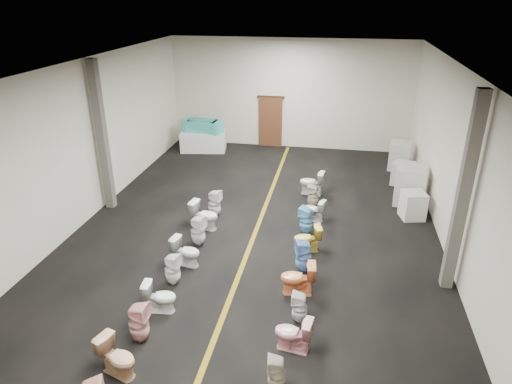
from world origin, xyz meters
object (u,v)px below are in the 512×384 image
toilet_left_2 (118,357)px  toilet_right_7 (307,239)px  toilet_left_3 (139,323)px  toilet_right_9 (314,210)px  toilet_right_10 (313,196)px  toilet_right_8 (306,220)px  display_table (203,141)px  toilet_right_3 (293,334)px  toilet_left_7 (198,231)px  toilet_right_4 (300,308)px  toilet_right_6 (304,256)px  toilet_right_2 (277,373)px  appliance_crate_d (399,156)px  toilet_left_4 (160,297)px  appliance_crate_c (403,174)px  toilet_left_6 (186,252)px  toilet_right_11 (312,183)px  toilet_right_5 (298,278)px  toilet_left_8 (204,215)px  appliance_crate_a (413,205)px  bathtub (203,126)px  toilet_left_5 (172,269)px  toilet_left_9 (214,203)px  appliance_crate_b (409,185)px

toilet_left_2 → toilet_right_7: bearing=-12.9°
toilet_left_3 → toilet_right_9: toilet_left_3 is taller
toilet_right_10 → toilet_right_8: bearing=9.2°
display_table → toilet_left_3: bearing=-79.6°
toilet_right_8 → toilet_right_3: bearing=24.0°
display_table → toilet_right_3: (4.98, -10.96, -0.05)m
display_table → toilet_right_8: display_table is taller
toilet_left_7 → toilet_right_4: 3.91m
toilet_right_6 → toilet_right_2: bearing=-20.7°
display_table → toilet_right_2: bearing=-68.0°
appliance_crate_d → toilet_right_6: 8.11m
toilet_right_2 → toilet_right_3: size_ratio=0.95×
toilet_right_9 → toilet_left_4: bearing=-13.2°
display_table → appliance_crate_c: bearing=-16.1°
appliance_crate_c → toilet_left_6: size_ratio=1.08×
toilet_left_2 → toilet_right_11: bearing=0.5°
toilet_right_5 → toilet_right_4: bearing=2.6°
toilet_right_5 → toilet_right_8: (-0.05, 2.79, 0.01)m
toilet_left_6 → toilet_right_7: (2.86, 1.17, -0.01)m
display_table → toilet_left_4: 10.55m
toilet_right_3 → toilet_left_2: bearing=-60.0°
toilet_right_10 → toilet_right_11: (-0.12, 0.98, 0.04)m
toilet_left_3 → toilet_right_6: 4.10m
toilet_left_2 → toilet_left_8: bearing=19.1°
appliance_crate_a → toilet_right_5: 5.24m
appliance_crate_c → toilet_left_2: appliance_crate_c is taller
bathtub → toilet_left_4: bearing=-73.5°
toilet_right_7 → toilet_left_4: bearing=-59.7°
toilet_left_5 → toilet_right_4: 3.08m
appliance_crate_a → toilet_left_9: 5.86m
appliance_crate_c → bathtub: bearing=163.9°
appliance_crate_a → toilet_right_8: bearing=-153.1°
toilet_right_7 → toilet_right_9: toilet_right_7 is taller
appliance_crate_c → toilet_left_2: size_ratio=1.06×
appliance_crate_b → toilet_left_5: bearing=-136.4°
toilet_right_4 → toilet_right_11: bearing=-174.9°
toilet_left_8 → toilet_right_5: 3.87m
appliance_crate_b → toilet_right_7: (-2.91, -3.52, -0.25)m
toilet_left_8 → appliance_crate_d: bearing=-35.2°
toilet_left_4 → toilet_left_2: bearing=171.5°
bathtub → appliance_crate_b: bathtub is taller
appliance_crate_c → toilet_left_9: (-5.78, -3.58, 0.03)m
toilet_right_11 → toilet_right_5: bearing=8.6°
toilet_left_8 → toilet_left_4: bearing=-168.3°
toilet_right_4 → appliance_crate_a: bearing=154.9°
appliance_crate_b → toilet_right_7: appliance_crate_b is taller
appliance_crate_d → toilet_right_7: bearing=-113.8°
toilet_left_7 → toilet_right_2: size_ratio=1.24×
toilet_left_6 → toilet_left_8: size_ratio=0.89×
toilet_right_8 → toilet_right_2: bearing=21.9°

